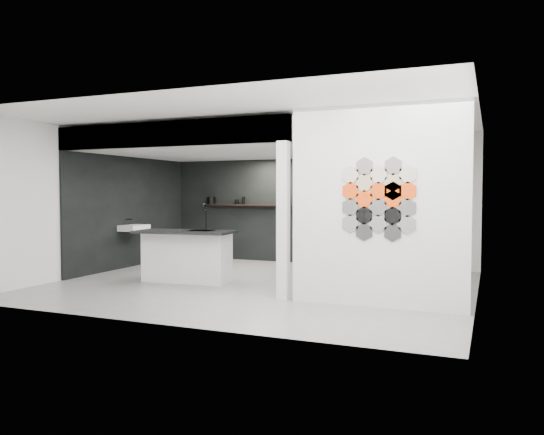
{
  "coord_description": "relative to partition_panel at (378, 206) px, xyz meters",
  "views": [
    {
      "loc": [
        3.68,
        -8.32,
        1.59
      ],
      "look_at": [
        0.1,
        0.3,
        1.15
      ],
      "focal_mm": 35.0,
      "sensor_mm": 36.0,
      "label": 1
    }
  ],
  "objects": [
    {
      "name": "floor",
      "position": [
        -2.23,
        1.0,
        -1.4
      ],
      "size": [
        7.0,
        6.0,
        0.01
      ],
      "primitive_type": "cube",
      "color": "slate"
    },
    {
      "name": "partition_panel",
      "position": [
        0.0,
        0.0,
        0.0
      ],
      "size": [
        2.45,
        0.15,
        2.8
      ],
      "primitive_type": "cube",
      "color": "silver",
      "rests_on": "floor"
    },
    {
      "name": "bay_clad_back",
      "position": [
        -3.52,
        3.97,
        -0.22
      ],
      "size": [
        4.4,
        0.04,
        2.35
      ],
      "primitive_type": "cube",
      "color": "black",
      "rests_on": "floor"
    },
    {
      "name": "bay_clad_left",
      "position": [
        -5.7,
        2.0,
        -0.22
      ],
      "size": [
        0.04,
        4.0,
        2.35
      ],
      "primitive_type": "cube",
      "color": "black",
      "rests_on": "floor"
    },
    {
      "name": "bulkhead",
      "position": [
        -3.52,
        2.0,
        1.15
      ],
      "size": [
        4.4,
        4.0,
        0.4
      ],
      "primitive_type": "cube",
      "color": "silver",
      "rests_on": "corner_column"
    },
    {
      "name": "corner_column",
      "position": [
        -1.41,
        0.0,
        -0.22
      ],
      "size": [
        0.16,
        0.16,
        2.35
      ],
      "primitive_type": "cube",
      "color": "silver",
      "rests_on": "floor"
    },
    {
      "name": "fascia_beam",
      "position": [
        -3.52,
        0.08,
        1.15
      ],
      "size": [
        4.4,
        0.16,
        0.4
      ],
      "primitive_type": "cube",
      "color": "silver",
      "rests_on": "corner_column"
    },
    {
      "name": "wall_basin",
      "position": [
        -5.46,
        1.8,
        -0.55
      ],
      "size": [
        0.4,
        0.6,
        0.12
      ],
      "primitive_type": "cube",
      "color": "silver",
      "rests_on": "bay_clad_left"
    },
    {
      "name": "display_shelf",
      "position": [
        -3.43,
        3.87,
        -0.1
      ],
      "size": [
        3.0,
        0.15,
        0.04
      ],
      "primitive_type": "cube",
      "color": "black",
      "rests_on": "bay_clad_back"
    },
    {
      "name": "kitchen_island",
      "position": [
        -3.55,
        0.78,
        -0.93
      ],
      "size": [
        1.8,
        0.93,
        1.4
      ],
      "rotation": [
        0.0,
        0.0,
        0.09
      ],
      "color": "silver",
      "rests_on": "floor"
    },
    {
      "name": "stockpot",
      "position": [
        -4.78,
        3.87,
        0.01
      ],
      "size": [
        0.27,
        0.27,
        0.17
      ],
      "primitive_type": "cylinder",
      "rotation": [
        0.0,
        0.0,
        0.35
      ],
      "color": "black",
      "rests_on": "display_shelf"
    },
    {
      "name": "kettle",
      "position": [
        -2.18,
        3.87,
        -0.0
      ],
      "size": [
        0.23,
        0.23,
        0.16
      ],
      "primitive_type": "ellipsoid",
      "rotation": [
        0.0,
        0.0,
        -0.24
      ],
      "color": "black",
      "rests_on": "display_shelf"
    },
    {
      "name": "glass_bowl",
      "position": [
        -2.08,
        3.87,
        -0.03
      ],
      "size": [
        0.15,
        0.15,
        0.1
      ],
      "primitive_type": "cylinder",
      "rotation": [
        0.0,
        0.0,
        0.14
      ],
      "color": "gray",
      "rests_on": "display_shelf"
    },
    {
      "name": "glass_vase",
      "position": [
        -2.08,
        3.87,
        -0.01
      ],
      "size": [
        0.13,
        0.13,
        0.14
      ],
      "primitive_type": "cylinder",
      "rotation": [
        0.0,
        0.0,
        -0.36
      ],
      "color": "gray",
      "rests_on": "display_shelf"
    },
    {
      "name": "bottle_dark",
      "position": [
        -3.92,
        3.87,
        0.01
      ],
      "size": [
        0.07,
        0.07,
        0.17
      ],
      "primitive_type": "cylinder",
      "rotation": [
        0.0,
        0.0,
        0.02
      ],
      "color": "black",
      "rests_on": "display_shelf"
    },
    {
      "name": "utensil_cup",
      "position": [
        -4.09,
        3.87,
        -0.03
      ],
      "size": [
        0.09,
        0.09,
        0.11
      ],
      "primitive_type": "cylinder",
      "rotation": [
        0.0,
        0.0,
        0.08
      ],
      "color": "black",
      "rests_on": "display_shelf"
    },
    {
      "name": "hex_tile_cluster",
      "position": [
        0.03,
        -0.09,
        0.1
      ],
      "size": [
        1.04,
        0.02,
        1.16
      ],
      "color": "silver",
      "rests_on": "partition_panel"
    }
  ]
}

